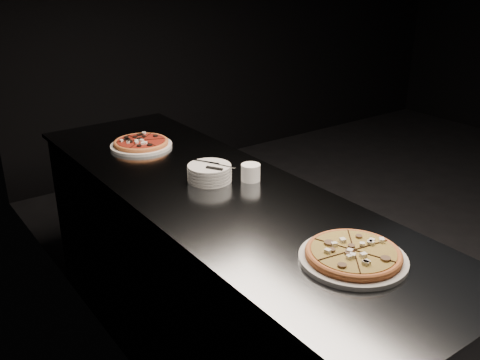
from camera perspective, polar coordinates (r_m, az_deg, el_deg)
floor at (r=4.16m, az=23.08°, el=-5.59°), size 5.00×5.00×0.00m
wall_left at (r=1.98m, az=-11.91°, el=9.43°), size 0.02×5.00×2.80m
wall_back at (r=5.40m, az=1.73°, el=17.96°), size 5.00×0.02×2.80m
counter at (r=2.52m, az=-2.40°, el=-10.50°), size 0.74×2.44×0.92m
pizza_mushroom at (r=1.79m, az=11.98°, el=-7.85°), size 0.36×0.36×0.04m
pizza_tomato at (r=2.85m, az=-10.49°, el=3.87°), size 0.37×0.37×0.04m
plate_stack at (r=2.37m, az=-3.27°, el=0.78°), size 0.19×0.19×0.07m
cutlery at (r=2.35m, az=-2.94°, el=1.59°), size 0.09×0.20×0.01m
ramekin at (r=2.37m, az=1.14°, el=0.87°), size 0.09×0.09×0.08m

